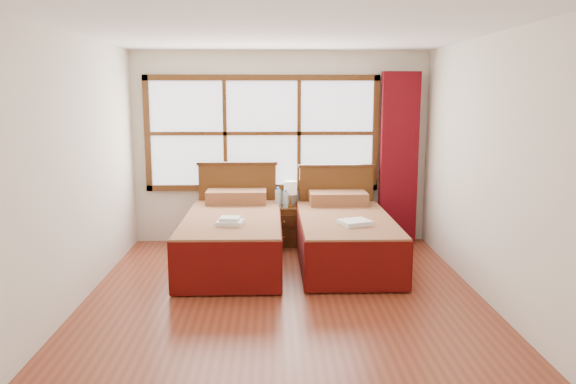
{
  "coord_description": "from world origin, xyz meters",
  "views": [
    {
      "loc": [
        -0.12,
        -5.41,
        2.03
      ],
      "look_at": [
        0.06,
        0.7,
        0.96
      ],
      "focal_mm": 35.0,
      "sensor_mm": 36.0,
      "label": 1
    }
  ],
  "objects": [
    {
      "name": "lamp",
      "position": [
        0.13,
        2.03,
        0.77
      ],
      "size": [
        0.18,
        0.18,
        0.34
      ],
      "color": "#BF8C3D",
      "rests_on": "nightstand"
    },
    {
      "name": "bottle_far",
      "position": [
        0.06,
        1.92,
        0.64
      ],
      "size": [
        0.06,
        0.06,
        0.24
      ],
      "color": "silver",
      "rests_on": "nightstand"
    },
    {
      "name": "bed_left",
      "position": [
        -0.59,
        1.2,
        0.34
      ],
      "size": [
        1.15,
        2.23,
        1.12
      ],
      "color": "#42220D",
      "rests_on": "floor"
    },
    {
      "name": "nightstand",
      "position": [
        0.04,
        1.99,
        0.26
      ],
      "size": [
        0.4,
        0.4,
        0.53
      ],
      "color": "#532E12",
      "rests_on": "floor"
    },
    {
      "name": "floor",
      "position": [
        0.0,
        0.0,
        0.0
      ],
      "size": [
        4.5,
        4.5,
        0.0
      ],
      "primitive_type": "plane",
      "color": "brown",
      "rests_on": "ground"
    },
    {
      "name": "bottle_near",
      "position": [
        -0.04,
        1.92,
        0.66
      ],
      "size": [
        0.07,
        0.07,
        0.28
      ],
      "color": "silver",
      "rests_on": "nightstand"
    },
    {
      "name": "ceiling",
      "position": [
        0.0,
        0.0,
        2.6
      ],
      "size": [
        4.5,
        4.5,
        0.0
      ],
      "primitive_type": "plane",
      "rotation": [
        3.14,
        0.0,
        0.0
      ],
      "color": "white",
      "rests_on": "wall_back"
    },
    {
      "name": "bed_right",
      "position": [
        0.76,
        1.2,
        0.33
      ],
      "size": [
        1.11,
        2.15,
        1.08
      ],
      "color": "#42220D",
      "rests_on": "floor"
    },
    {
      "name": "curtain",
      "position": [
        1.6,
        2.11,
        1.17
      ],
      "size": [
        0.5,
        0.16,
        2.3
      ],
      "primitive_type": "cube",
      "color": "#650A11",
      "rests_on": "wall_back"
    },
    {
      "name": "wall_back",
      "position": [
        0.0,
        2.25,
        1.3
      ],
      "size": [
        4.0,
        0.0,
        4.0
      ],
      "primitive_type": "plane",
      "rotation": [
        1.57,
        0.0,
        0.0
      ],
      "color": "silver",
      "rests_on": "floor"
    },
    {
      "name": "window",
      "position": [
        -0.25,
        2.21,
        1.5
      ],
      "size": [
        3.16,
        0.06,
        1.56
      ],
      "color": "white",
      "rests_on": "wall_back"
    },
    {
      "name": "towels_left",
      "position": [
        -0.59,
        0.68,
        0.64
      ],
      "size": [
        0.31,
        0.28,
        0.08
      ],
      "rotation": [
        0.0,
        0.0,
        -0.11
      ],
      "color": "white",
      "rests_on": "bed_left"
    },
    {
      "name": "wall_right",
      "position": [
        2.0,
        0.0,
        1.3
      ],
      "size": [
        0.0,
        4.5,
        4.5
      ],
      "primitive_type": "plane",
      "rotation": [
        1.57,
        0.0,
        -1.57
      ],
      "color": "silver",
      "rests_on": "floor"
    },
    {
      "name": "towels_right",
      "position": [
        0.82,
        0.73,
        0.6
      ],
      "size": [
        0.4,
        0.38,
        0.05
      ],
      "rotation": [
        0.0,
        0.0,
        0.36
      ],
      "color": "white",
      "rests_on": "bed_right"
    },
    {
      "name": "wall_left",
      "position": [
        -2.0,
        0.0,
        1.3
      ],
      "size": [
        0.0,
        4.5,
        4.5
      ],
      "primitive_type": "plane",
      "rotation": [
        1.57,
        0.0,
        1.57
      ],
      "color": "silver",
      "rests_on": "floor"
    }
  ]
}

